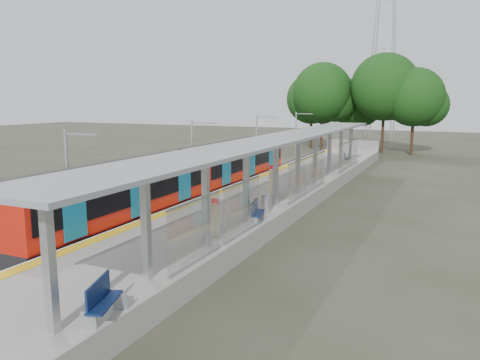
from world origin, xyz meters
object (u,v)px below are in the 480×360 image
object	(u,v)px
bench_far	(346,158)
info_pillar_far	(272,182)
train	(189,175)
bench_near	(102,298)
bench_mid	(256,211)
info_pillar_near	(215,220)
litter_bin	(266,204)

from	to	relation	value
bench_far	info_pillar_far	xyz separation A→B (m)	(-0.99, -16.49, 0.30)
train	bench_near	xyz separation A→B (m)	(7.11, -16.35, -0.49)
bench_near	bench_mid	world-z (taller)	bench_near
train	bench_far	xyz separation A→B (m)	(6.26, 17.72, -0.55)
bench_near	bench_far	world-z (taller)	bench_near
train	bench_far	size ratio (longest dim) A/B	18.90
bench_mid	bench_far	distance (m)	23.07
bench_mid	info_pillar_near	distance (m)	2.94
bench_far	info_pillar_near	size ratio (longest dim) A/B	0.88
train	bench_far	distance (m)	18.80
train	litter_bin	bearing A→B (deg)	-27.15
info_pillar_near	info_pillar_far	world-z (taller)	info_pillar_far
bench_mid	litter_bin	world-z (taller)	bench_mid
bench_mid	bench_far	bearing A→B (deg)	79.16
train	bench_near	world-z (taller)	train
bench_mid	bench_far	world-z (taller)	bench_mid
bench_mid	info_pillar_far	size ratio (longest dim) A/B	0.86
info_pillar_far	litter_bin	distance (m)	4.88
bench_far	info_pillar_far	size ratio (longest dim) A/B	0.79
info_pillar_far	litter_bin	world-z (taller)	info_pillar_far
bench_near	info_pillar_far	size ratio (longest dim) A/B	0.89
info_pillar_far	bench_far	bearing A→B (deg)	83.55
litter_bin	bench_mid	bearing A→B (deg)	-82.23
bench_near	bench_far	size ratio (longest dim) A/B	1.12
bench_far	litter_bin	size ratio (longest dim) A/B	1.47
train	info_pillar_far	distance (m)	5.42
bench_near	litter_bin	distance (m)	12.92
train	bench_mid	bearing A→B (deg)	-37.52
train	info_pillar_near	bearing A→B (deg)	-52.72
bench_near	info_pillar_near	bearing A→B (deg)	76.45
train	info_pillar_near	distance (m)	10.29
bench_near	info_pillar_far	world-z (taller)	info_pillar_far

